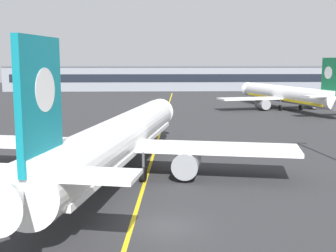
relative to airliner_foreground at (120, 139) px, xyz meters
The scene contains 6 objects.
ground_plane 13.81m from the airliner_foreground, 73.72° to the right, with size 400.00×400.00×0.00m, color #2D2D30.
taxiway_centreline 17.87m from the airliner_foreground, 77.64° to the left, with size 0.30×180.00×0.01m, color yellow.
airliner_foreground is the anchor object (origin of this frame).
airliner_background 63.75m from the airliner_foreground, 59.01° to the left, with size 30.81×39.25×11.12m.
safety_cone_by_nose_gear 16.51m from the airliner_foreground, 84.50° to the left, with size 0.44×0.44×0.55m.
terminal_building 123.04m from the airliner_foreground, 83.14° to the left, with size 127.96×12.40×9.01m.
Camera 1 is at (-1.01, -26.03, 10.25)m, focal length 46.32 mm.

